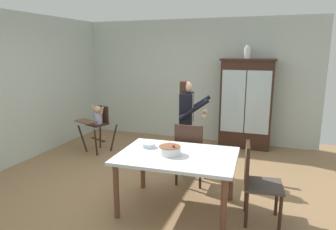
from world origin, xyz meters
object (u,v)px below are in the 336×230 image
object	(u,v)px
dining_table	(177,161)
serving_bowl	(149,145)
china_cabinet	(246,104)
ceramic_vase	(247,53)
birthday_cake	(170,150)
adult_person	(187,115)
high_chair_with_toddler	(98,120)
dining_chair_far_side	(190,150)
dining_chair_right_end	(255,177)

from	to	relation	value
dining_table	serving_bowl	world-z (taller)	serving_bowl
china_cabinet	serving_bowl	distance (m)	2.97
ceramic_vase	birthday_cake	bearing A→B (deg)	-101.76
adult_person	serving_bowl	xyz separation A→B (m)	(-0.19, -1.17, -0.20)
high_chair_with_toddler	adult_person	size ratio (longest dim) A/B	0.62
dining_table	high_chair_with_toddler	bearing A→B (deg)	143.79
dining_table	birthday_cake	world-z (taller)	birthday_cake
high_chair_with_toddler	dining_chair_far_side	distance (m)	2.33
high_chair_with_toddler	dining_table	bearing A→B (deg)	-15.68
dining_chair_far_side	dining_chair_right_end	distance (m)	1.22
high_chair_with_toddler	dining_chair_right_end	world-z (taller)	dining_chair_right_end
china_cabinet	dining_chair_far_side	xyz separation A→B (m)	(-0.60, -2.19, -0.38)
high_chair_with_toddler	dining_chair_far_side	size ratio (longest dim) A/B	0.99
high_chair_with_toddler	serving_bowl	bearing A→B (deg)	-19.50
dining_chair_far_side	dining_chair_right_end	xyz separation A→B (m)	(0.99, -0.70, 0.00)
china_cabinet	birthday_cake	xyz separation A→B (m)	(-0.65, -2.96, -0.14)
china_cabinet	dining_chair_right_end	size ratio (longest dim) A/B	1.94
high_chair_with_toddler	dining_table	distance (m)	2.73
ceramic_vase	dining_table	bearing A→B (deg)	-100.18
high_chair_with_toddler	serving_bowl	world-z (taller)	high_chair_with_toddler
china_cabinet	adult_person	bearing A→B (deg)	-116.70
high_chair_with_toddler	dining_chair_far_side	bearing A→B (deg)	-1.40
ceramic_vase	serving_bowl	size ratio (longest dim) A/B	1.50
dining_table	dining_chair_far_side	bearing A→B (deg)	92.91
serving_bowl	dining_chair_right_end	bearing A→B (deg)	-4.17
adult_person	dining_chair_far_side	bearing A→B (deg)	-167.78
high_chair_with_toddler	dining_chair_far_side	xyz separation A→B (m)	(2.16, -0.87, -0.10)
china_cabinet	dining_chair_right_end	xyz separation A→B (m)	(0.40, -2.89, -0.38)
birthday_cake	dining_chair_far_side	xyz separation A→B (m)	(0.05, 0.77, -0.24)
birthday_cake	serving_bowl	size ratio (longest dim) A/B	1.56
adult_person	birthday_cake	xyz separation A→B (m)	(0.17, -1.34, -0.17)
china_cabinet	serving_bowl	size ratio (longest dim) A/B	10.34
china_cabinet	serving_bowl	bearing A→B (deg)	-109.86
dining_chair_right_end	dining_table	bearing A→B (deg)	86.06
dining_chair_right_end	dining_chair_far_side	bearing A→B (deg)	48.49
serving_bowl	high_chair_with_toddler	bearing A→B (deg)	139.98
high_chair_with_toddler	birthday_cake	xyz separation A→B (m)	(2.11, -1.64, 0.14)
ceramic_vase	high_chair_with_toddler	bearing A→B (deg)	-154.12
serving_bowl	dining_chair_far_side	xyz separation A→B (m)	(0.41, 0.60, -0.21)
birthday_cake	dining_chair_far_side	size ratio (longest dim) A/B	0.29
dining_chair_right_end	china_cabinet	bearing A→B (deg)	1.58
ceramic_vase	birthday_cake	distance (m)	3.25
high_chair_with_toddler	birthday_cake	world-z (taller)	high_chair_with_toddler
ceramic_vase	adult_person	world-z (taller)	ceramic_vase
china_cabinet	ceramic_vase	size ratio (longest dim) A/B	6.89
china_cabinet	birthday_cake	bearing A→B (deg)	-102.34
dining_chair_far_side	high_chair_with_toddler	bearing A→B (deg)	-22.99
adult_person	china_cabinet	bearing A→B (deg)	-35.30
china_cabinet	dining_chair_far_side	size ratio (longest dim) A/B	1.94
birthday_cake	high_chair_with_toddler	bearing A→B (deg)	142.14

